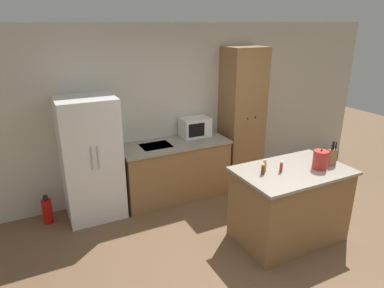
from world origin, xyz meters
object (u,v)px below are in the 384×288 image
object	(u,v)px
kettle	(320,160)
fire_extinguisher	(47,211)
spice_bottle_short_red	(263,169)
refrigerator	(91,159)
pantry_cabinet	(242,117)
spice_bottle_tall_dark	(281,167)
knife_block	(332,156)
spice_bottle_amber_oil	(265,166)
microwave	(195,127)

from	to	relation	value
kettle	fire_extinguisher	world-z (taller)	kettle
spice_bottle_short_red	fire_extinguisher	bearing A→B (deg)	143.76
refrigerator	pantry_cabinet	distance (m)	2.51
refrigerator	pantry_cabinet	size ratio (longest dim) A/B	0.76
spice_bottle_tall_dark	spice_bottle_short_red	distance (m)	0.24
knife_block	pantry_cabinet	bearing A→B (deg)	92.41
refrigerator	spice_bottle_amber_oil	bearing A→B (deg)	-42.12
pantry_cabinet	kettle	bearing A→B (deg)	-94.22
spice_bottle_short_red	refrigerator	bearing A→B (deg)	135.67
spice_bottle_short_red	spice_bottle_amber_oil	distance (m)	0.09
spice_bottle_short_red	spice_bottle_tall_dark	bearing A→B (deg)	-10.22
spice_bottle_amber_oil	kettle	xyz separation A→B (m)	(0.64, -0.23, 0.04)
spice_bottle_short_red	fire_extinguisher	size ratio (longest dim) A/B	0.32
pantry_cabinet	knife_block	bearing A→B (deg)	-87.59
fire_extinguisher	pantry_cabinet	bearing A→B (deg)	-0.04
pantry_cabinet	spice_bottle_amber_oil	distance (m)	1.80
spice_bottle_tall_dark	kettle	xyz separation A→B (m)	(0.48, -0.13, 0.05)
kettle	fire_extinguisher	xyz separation A→B (m)	(-3.00, 1.85, -0.88)
knife_block	spice_bottle_amber_oil	distance (m)	0.88
refrigerator	fire_extinguisher	xyz separation A→B (m)	(-0.64, 0.06, -0.67)
refrigerator	knife_block	distance (m)	3.13
spice_bottle_amber_oil	fire_extinguisher	xyz separation A→B (m)	(-2.35, 1.62, -0.83)
spice_bottle_short_red	kettle	distance (m)	0.73
refrigerator	spice_bottle_tall_dark	size ratio (longest dim) A/B	12.66
microwave	spice_bottle_tall_dark	world-z (taller)	microwave
spice_bottle_short_red	spice_bottle_amber_oil	xyz separation A→B (m)	(0.07, 0.06, 0.01)
microwave	spice_bottle_amber_oil	size ratio (longest dim) A/B	2.99
microwave	fire_extinguisher	size ratio (longest dim) A/B	1.10
spice_bottle_short_red	knife_block	bearing A→B (deg)	-9.52
knife_block	refrigerator	bearing A→B (deg)	145.56
knife_block	fire_extinguisher	distance (m)	3.80
microwave	spice_bottle_short_red	xyz separation A→B (m)	(-0.01, -1.75, -0.04)
knife_block	spice_bottle_amber_oil	size ratio (longest dim) A/B	2.03
pantry_cabinet	fire_extinguisher	xyz separation A→B (m)	(-3.13, 0.00, -0.94)
kettle	spice_bottle_short_red	bearing A→B (deg)	166.51
spice_bottle_tall_dark	fire_extinguisher	world-z (taller)	spice_bottle_tall_dark
pantry_cabinet	knife_block	distance (m)	1.83
refrigerator	spice_bottle_tall_dark	distance (m)	2.51
refrigerator	knife_block	bearing A→B (deg)	-34.44
fire_extinguisher	microwave	bearing A→B (deg)	1.80
microwave	kettle	distance (m)	2.04
kettle	fire_extinguisher	distance (m)	3.63
spice_bottle_amber_oil	fire_extinguisher	distance (m)	2.97
pantry_cabinet	spice_bottle_amber_oil	world-z (taller)	pantry_cabinet
refrigerator	microwave	size ratio (longest dim) A/B	3.79
pantry_cabinet	kettle	xyz separation A→B (m)	(-0.14, -1.84, -0.07)
microwave	knife_block	size ratio (longest dim) A/B	1.47
knife_block	spice_bottle_amber_oil	xyz separation A→B (m)	(-0.86, 0.21, -0.04)
spice_bottle_short_red	microwave	bearing A→B (deg)	89.62
spice_bottle_short_red	kettle	size ratio (longest dim) A/B	0.52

